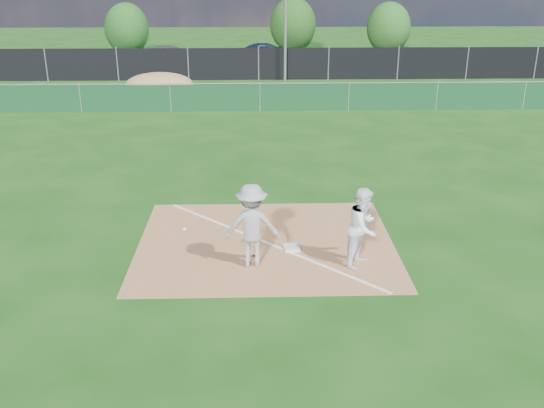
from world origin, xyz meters
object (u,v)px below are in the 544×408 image
Objects in this scene: first_base at (292,248)px; runner at (363,227)px; light_pole at (286,7)px; car_right at (307,58)px; tree_right at (389,28)px; play_at_first at (252,225)px; tree_left at (127,29)px; car_left at (171,57)px; tree_mid at (293,25)px; car_mid at (267,55)px.

runner is at bearing -27.34° from first_base.
light_pole is 23.06m from runner.
car_right is (1.05, 27.42, -0.26)m from runner.
tree_right is (8.93, 32.59, 1.87)m from first_base.
play_at_first is at bearing 122.06° from runner.
tree_right is at bearing 0.57° from tree_left.
car_right is at bearing 84.55° from first_base.
runner is 28.50m from car_left.
tree_left reaches higher than first_base.
first_base is at bearing -72.99° from tree_left.
car_left is at bearing 109.72° from car_right.
play_at_first is 34.41m from tree_mid.
car_left is at bearing 102.94° from first_base.
play_at_first is (-0.91, -0.74, 0.89)m from first_base.
light_pole is 22.34× the size of first_base.
play_at_first is at bearing -106.44° from tree_right.
first_base is 1.88m from runner.
runner is 28.65m from car_mid.
runner is 27.44m from car_right.
light_pole reaches higher than tree_mid.
tree_right is (8.01, 10.52, -2.07)m from light_pole.
tree_right is at bearing -27.10° from car_right.
runner is 0.42× the size of car_left.
car_mid is at bearing 88.11° from play_at_first.
light_pole is at bearing 85.44° from play_at_first.
car_left is at bearing -158.60° from tree_right.
tree_left is at bearing 107.01° from first_base.
car_left is at bearing -56.51° from tree_left.
tree_mid is (2.04, 33.53, 2.01)m from first_base.
tree_left reaches higher than play_at_first.
light_pole is 1.88× the size of car_left.
car_left is at bearing 100.78° from play_at_first.
runner reaches higher than car_left.
light_pole is 15.11m from tree_left.
first_base is 1.47m from play_at_first.
play_at_first is 0.56× the size of tree_left.
light_pole is 11.67m from tree_mid.
tree_mid is (11.95, 1.12, 0.15)m from tree_left.
tree_mid is at bearing 86.52° from first_base.
car_left reaches higher than car_mid.
first_base is (-0.91, -22.07, -3.94)m from light_pole.
tree_left is at bearing 85.18° from car_right.
tree_left is 12.00m from tree_mid.
car_left is (-6.13, 26.69, 0.68)m from first_base.
car_left is 1.04× the size of car_mid.
first_base is 33.65m from tree_mid.
runner is (0.58, -22.84, -3.11)m from light_pole.
play_at_first is at bearing -74.80° from tree_left.
car_right is 1.07× the size of tree_mid.
tree_right is at bearing 73.56° from play_at_first.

